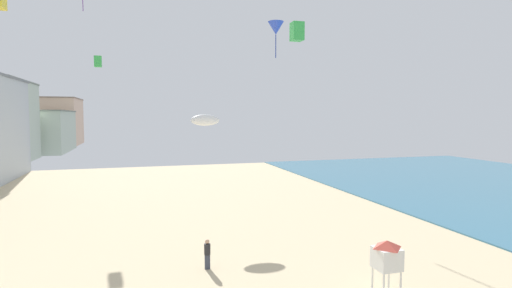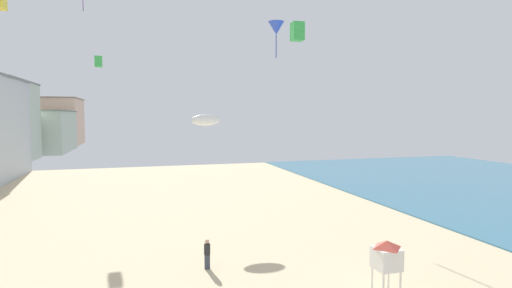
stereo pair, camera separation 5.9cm
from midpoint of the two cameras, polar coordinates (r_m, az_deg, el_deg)
boardwalk_hotel_distant at (r=104.98m, az=-29.97°, el=1.58°), size 18.13×22.13×9.60m
boardwalk_hotel_furthest at (r=127.32m, az=-27.65°, el=2.85°), size 16.84×19.80×13.39m
kite_flyer at (r=22.56m, az=-7.06°, el=-15.14°), size 0.34×0.34×1.64m
lifeguard_stand at (r=20.17m, az=18.13°, el=-14.91°), size 1.10×1.10×2.55m
kite_green_box at (r=36.03m, az=5.84°, el=15.71°), size 1.00×1.00×1.58m
kite_white_parafoil at (r=32.31m, az=-7.34°, el=3.41°), size 2.32×0.64×0.90m
kite_blue_delta at (r=42.03m, az=2.81°, el=16.20°), size 1.60×1.60×3.64m
kite_green_box_2 at (r=40.90m, az=-21.71°, el=10.91°), size 0.65×0.65×1.02m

